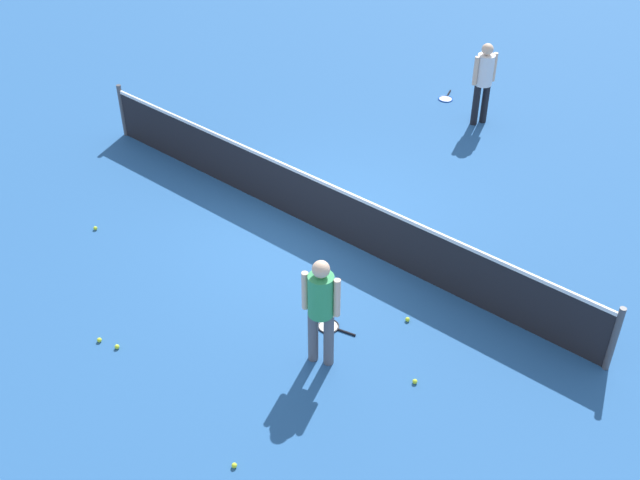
% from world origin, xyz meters
% --- Properties ---
extents(ground_plane, '(40.00, 40.00, 0.00)m').
position_xyz_m(ground_plane, '(0.00, 0.00, 0.00)').
color(ground_plane, '#265693').
extents(court_net, '(10.09, 0.09, 1.07)m').
position_xyz_m(court_net, '(0.00, 0.00, 0.50)').
color(court_net, '#4C4C51').
rests_on(court_net, ground_plane).
extents(player_near_side, '(0.52, 0.44, 1.70)m').
position_xyz_m(player_near_side, '(1.97, -2.33, 1.01)').
color(player_near_side, '#595960').
rests_on(player_near_side, ground_plane).
extents(player_far_side, '(0.45, 0.51, 1.70)m').
position_xyz_m(player_far_side, '(0.12, 4.91, 1.01)').
color(player_far_side, black).
rests_on(player_far_side, ground_plane).
extents(tennis_racket_near_player, '(0.61, 0.38, 0.03)m').
position_xyz_m(tennis_racket_near_player, '(1.66, -1.75, 0.01)').
color(tennis_racket_near_player, black).
rests_on(tennis_racket_near_player, ground_plane).
extents(tennis_racket_far_player, '(0.40, 0.61, 0.03)m').
position_xyz_m(tennis_racket_far_player, '(-0.96, 5.40, 0.01)').
color(tennis_racket_far_player, blue).
rests_on(tennis_racket_far_player, ground_plane).
extents(tennis_ball_near_player, '(0.07, 0.07, 0.07)m').
position_xyz_m(tennis_ball_near_player, '(-0.63, -4.03, 0.03)').
color(tennis_ball_near_player, '#C6E033').
rests_on(tennis_ball_near_player, ground_plane).
extents(tennis_ball_by_net, '(0.07, 0.07, 0.07)m').
position_xyz_m(tennis_ball_by_net, '(-2.84, -2.41, 0.03)').
color(tennis_ball_by_net, '#C6E033').
rests_on(tennis_ball_by_net, ground_plane).
extents(tennis_ball_midcourt, '(0.07, 0.07, 0.07)m').
position_xyz_m(tennis_ball_midcourt, '(2.43, -0.93, 0.03)').
color(tennis_ball_midcourt, '#C6E033').
rests_on(tennis_ball_midcourt, ground_plane).
extents(tennis_ball_baseline, '(0.07, 0.07, 0.07)m').
position_xyz_m(tennis_ball_baseline, '(-0.34, -3.95, 0.03)').
color(tennis_ball_baseline, '#C6E033').
rests_on(tennis_ball_baseline, ground_plane).
extents(tennis_ball_stray_left, '(0.07, 0.07, 0.07)m').
position_xyz_m(tennis_ball_stray_left, '(2.31, -4.33, 0.03)').
color(tennis_ball_stray_left, '#C6E033').
rests_on(tennis_ball_stray_left, ground_plane).
extents(tennis_ball_stray_right, '(0.07, 0.07, 0.07)m').
position_xyz_m(tennis_ball_stray_right, '(3.19, -1.86, 0.03)').
color(tennis_ball_stray_right, '#C6E033').
rests_on(tennis_ball_stray_right, ground_plane).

